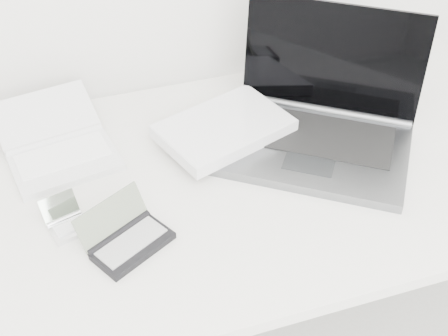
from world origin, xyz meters
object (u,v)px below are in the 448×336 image
object	(u,v)px
netbook_open_white	(59,148)
desk	(231,189)
palmtop_charcoal	(127,238)
laptop_large	(292,124)

from	to	relation	value
netbook_open_white	desk	bearing A→B (deg)	-37.91
desk	palmtop_charcoal	bearing A→B (deg)	-152.80
netbook_open_white	palmtop_charcoal	size ratio (longest dim) A/B	1.71
netbook_open_white	palmtop_charcoal	bearing A→B (deg)	-83.72
desk	palmtop_charcoal	world-z (taller)	palmtop_charcoal
palmtop_charcoal	desk	bearing A→B (deg)	-1.53
laptop_large	palmtop_charcoal	size ratio (longest dim) A/B	3.30
palmtop_charcoal	netbook_open_white	bearing A→B (deg)	77.19
palmtop_charcoal	laptop_large	bearing A→B (deg)	-3.21
desk	netbook_open_white	bearing A→B (deg)	151.74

